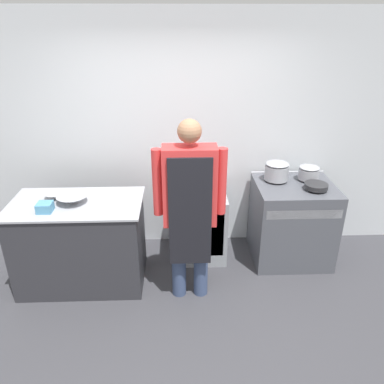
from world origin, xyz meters
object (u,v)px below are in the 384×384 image
stove (291,222)px  saute_pan (316,186)px  sauce_pot (309,172)px  fridge_unit (199,224)px  plastic_tub (45,207)px  person_cook (190,203)px  stock_pot (277,171)px  mixing_bowl (72,199)px

stove → saute_pan: (0.17, -0.13, 0.50)m
sauce_pot → fridge_unit: bearing=-178.4°
stove → plastic_tub: plastic_tub is taller
saute_pan → person_cook: bearing=-159.7°
fridge_unit → stock_pot: (0.86, 0.03, 0.64)m
mixing_bowl → plastic_tub: size_ratio=2.20×
fridge_unit → mixing_bowl: bearing=-160.0°
plastic_tub → saute_pan: size_ratio=0.56×
plastic_tub → mixing_bowl: bearing=38.7°
fridge_unit → plastic_tub: plastic_tub is taller
person_cook → stock_pot: (0.99, 0.76, -0.00)m
stock_pot → saute_pan: size_ratio=1.07×
saute_pan → fridge_unit: bearing=169.6°
stove → saute_pan: saute_pan is taller
stove → plastic_tub: 2.64m
person_cook → sauce_pot: (1.35, 0.76, -0.03)m
stove → fridge_unit: (-1.05, 0.10, -0.06)m
mixing_bowl → sauce_pot: sauce_pot is taller
sauce_pot → mixing_bowl: bearing=-168.7°
stove → sauce_pot: sauce_pot is taller
sauce_pot → stock_pot: bearing=180.0°
stove → mixing_bowl: bearing=-171.0°
stock_pot → mixing_bowl: bearing=-166.8°
stove → person_cook: (-1.18, -0.63, 0.58)m
saute_pan → sauce_pot: (0.00, 0.26, 0.05)m
person_cook → plastic_tub: person_cook is taller
stove → fridge_unit: stove is taller
person_cook → saute_pan: bearing=20.3°
saute_pan → mixing_bowl: bearing=-174.6°
fridge_unit → person_cook: (-0.13, -0.73, 0.64)m
stock_pot → stove: bearing=-34.3°
person_cook → sauce_pot: person_cook is taller
fridge_unit → plastic_tub: 1.71m
fridge_unit → plastic_tub: bearing=-156.9°
mixing_bowl → plastic_tub: 0.27m
plastic_tub → stock_pot: (2.34, 0.67, 0.07)m
stove → plastic_tub: bearing=-168.1°
fridge_unit → mixing_bowl: (-1.27, -0.46, 0.57)m
mixing_bowl → fridge_unit: bearing=20.0°
person_cook → plastic_tub: size_ratio=13.22×
person_cook → mixing_bowl: 1.17m
fridge_unit → plastic_tub: size_ratio=5.77×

